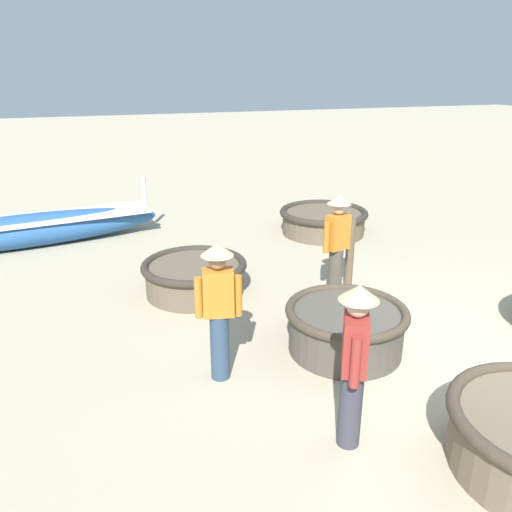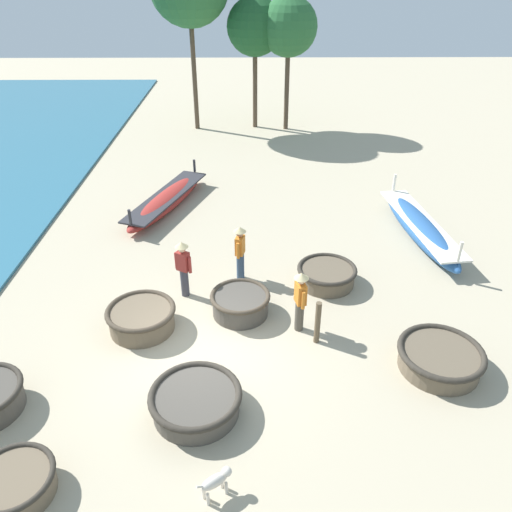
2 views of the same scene
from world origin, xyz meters
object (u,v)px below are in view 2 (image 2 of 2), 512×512
coracle_far_right (440,358)px  dog (217,481)px  coracle_nearest (327,275)px  fisherman_hauling (183,265)px  coracle_front_left (15,484)px  long_boat_green_hull (167,200)px  fisherman_standing_right (240,249)px  tree_leftmost (255,27)px  tree_rightmost (289,27)px  coracle_upturned (240,303)px  fisherman_crouching (300,298)px  coracle_beside_post (141,318)px  coracle_tilted (196,401)px  mooring_post_inland (318,323)px  long_boat_white_hull (420,228)px

coracle_far_right → dog: 5.74m
coracle_nearest → fisherman_hauling: 4.05m
coracle_front_left → long_boat_green_hull: 11.57m
coracle_front_left → fisherman_standing_right: bearing=60.8°
fisherman_standing_right → tree_leftmost: bearing=87.9°
coracle_front_left → tree_rightmost: 22.72m
coracle_upturned → fisherman_hauling: 1.86m
coracle_far_right → dog: bearing=-147.7°
coracle_nearest → fisherman_crouching: bearing=-115.2°
coracle_beside_post → dog: size_ratio=2.91×
coracle_beside_post → fisherman_crouching: size_ratio=1.04×
coracle_front_left → long_boat_green_hull: size_ratio=0.27×
coracle_tilted → mooring_post_inland: (2.71, 2.14, 0.29)m
long_boat_green_hull → mooring_post_inland: mooring_post_inland is taller
coracle_front_left → tree_rightmost: tree_rightmost is taller
coracle_tilted → fisherman_crouching: (2.33, 2.62, 0.66)m
dog → coracle_far_right: bearing=32.3°
coracle_front_left → long_boat_green_hull: long_boat_green_hull is taller
coracle_front_left → tree_leftmost: tree_leftmost is taller
fisherman_standing_right → coracle_far_right: bearing=-39.5°
mooring_post_inland → fisherman_crouching: bearing=128.7°
fisherman_standing_right → tree_rightmost: size_ratio=0.26×
coracle_beside_post → coracle_upturned: bearing=13.5°
coracle_beside_post → long_boat_green_hull: bearing=93.1°
coracle_tilted → long_boat_green_hull: bearing=101.5°
coracle_front_left → coracle_beside_post: size_ratio=0.83×
dog → coracle_tilted: bearing=106.0°
coracle_tilted → fisherman_crouching: bearing=48.4°
long_boat_white_hull → dog: 11.09m
long_boat_white_hull → tree_rightmost: (-3.68, 12.24, 4.68)m
long_boat_green_hull → dog: size_ratio=8.93×
fisherman_hauling → tree_rightmost: 16.41m
coracle_front_left → long_boat_white_hull: 13.31m
dog → tree_leftmost: size_ratio=0.09×
fisherman_standing_right → mooring_post_inland: size_ratio=1.44×
coracle_beside_post → fisherman_standing_right: size_ratio=1.04×
coracle_front_left → fisherman_standing_right: 7.78m
coracle_far_right → tree_leftmost: size_ratio=0.30×
coracle_front_left → coracle_tilted: coracle_tilted is taller
long_boat_white_hull → fisherman_hauling: (-7.39, -3.22, 0.60)m
coracle_upturned → mooring_post_inland: mooring_post_inland is taller
coracle_far_right → coracle_tilted: size_ratio=1.01×
coracle_tilted → fisherman_hauling: size_ratio=1.14×
tree_rightmost → dog: bearing=-96.7°
coracle_upturned → fisherman_crouching: 1.73m
coracle_far_right → fisherman_standing_right: size_ratio=1.16×
coracle_beside_post → tree_leftmost: bearing=80.2°
coracle_front_left → mooring_post_inland: mooring_post_inland is taller
coracle_upturned → dog: (-0.32, -5.14, 0.04)m
coracle_tilted → mooring_post_inland: mooring_post_inland is taller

